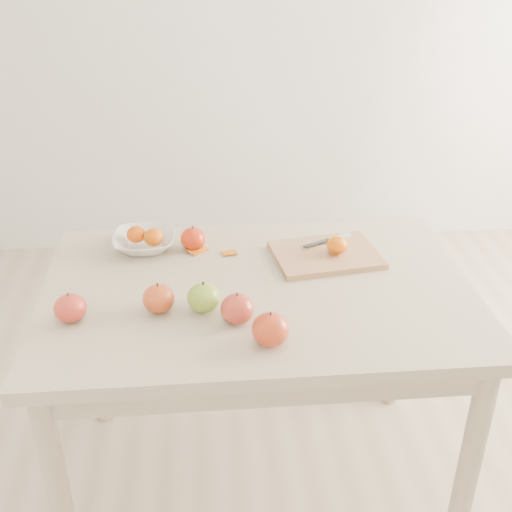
{
  "coord_description": "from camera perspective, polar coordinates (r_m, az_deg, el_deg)",
  "views": [
    {
      "loc": [
        -0.14,
        -1.52,
        1.68
      ],
      "look_at": [
        0.0,
        0.05,
        0.82
      ],
      "focal_mm": 45.0,
      "sensor_mm": 36.0,
      "label": 1
    }
  ],
  "objects": [
    {
      "name": "table",
      "position": [
        1.84,
        0.14,
        -5.35
      ],
      "size": [
        1.2,
        0.8,
        0.75
      ],
      "color": "beige",
      "rests_on": "ground"
    },
    {
      "name": "board_tangerine",
      "position": [
        1.93,
        7.21,
        0.95
      ],
      "size": [
        0.06,
        0.06,
        0.05
      ],
      "primitive_type": "ellipsoid",
      "color": "#D05B07",
      "rests_on": "cutting_board"
    },
    {
      "name": "orange_peel_b",
      "position": [
        1.96,
        -2.37,
        0.24
      ],
      "size": [
        0.05,
        0.04,
        0.01
      ],
      "primitive_type": "cube",
      "rotation": [
        -0.14,
        0.0,
        0.16
      ],
      "color": "#CE6A0E",
      "rests_on": "table"
    },
    {
      "name": "apple_red_a",
      "position": [
        1.98,
        -5.62,
        1.55
      ],
      "size": [
        0.08,
        0.08,
        0.07
      ],
      "primitive_type": "ellipsoid",
      "color": "#8D0406",
      "rests_on": "table"
    },
    {
      "name": "fruit_bowl",
      "position": [
        2.01,
        -9.88,
        1.26
      ],
      "size": [
        0.19,
        0.19,
        0.05
      ],
      "primitive_type": "imported",
      "color": "white",
      "rests_on": "table"
    },
    {
      "name": "bowl_tangerine_far",
      "position": [
        1.98,
        -9.09,
        1.69
      ],
      "size": [
        0.06,
        0.06,
        0.05
      ],
      "primitive_type": "ellipsoid",
      "color": "orange",
      "rests_on": "fruit_bowl"
    },
    {
      "name": "cutting_board",
      "position": [
        1.94,
        6.22,
        0.1
      ],
      "size": [
        0.34,
        0.27,
        0.02
      ],
      "primitive_type": "cube",
      "rotation": [
        0.0,
        0.0,
        0.15
      ],
      "color": "tan",
      "rests_on": "table"
    },
    {
      "name": "ground",
      "position": [
        2.27,
        0.12,
        -19.1
      ],
      "size": [
        3.5,
        3.5,
        0.0
      ],
      "primitive_type": "plane",
      "color": "#C6B293",
      "rests_on": "ground"
    },
    {
      "name": "apple_red_d",
      "position": [
        1.7,
        -16.19,
        -4.48
      ],
      "size": [
        0.08,
        0.08,
        0.07
      ],
      "primitive_type": "ellipsoid",
      "color": "maroon",
      "rests_on": "table"
    },
    {
      "name": "apple_green",
      "position": [
        1.67,
        -4.67,
        -3.7
      ],
      "size": [
        0.09,
        0.09,
        0.08
      ],
      "primitive_type": "ellipsoid",
      "color": "#55861A",
      "rests_on": "table"
    },
    {
      "name": "orange_peel_a",
      "position": [
        1.98,
        -5.27,
        0.48
      ],
      "size": [
        0.07,
        0.07,
        0.01
      ],
      "primitive_type": "cube",
      "rotation": [
        0.21,
        0.0,
        0.77
      ],
      "color": "#CB600E",
      "rests_on": "table"
    },
    {
      "name": "apple_red_e",
      "position": [
        1.63,
        -1.68,
        -4.71
      ],
      "size": [
        0.09,
        0.09,
        0.08
      ],
      "primitive_type": "ellipsoid",
      "color": "maroon",
      "rests_on": "table"
    },
    {
      "name": "apple_red_c",
      "position": [
        1.55,
        1.29,
        -6.53
      ],
      "size": [
        0.09,
        0.09,
        0.08
      ],
      "primitive_type": "ellipsoid",
      "color": "#A10E0A",
      "rests_on": "table"
    },
    {
      "name": "apple_red_b",
      "position": [
        1.69,
        -8.65,
        -3.75
      ],
      "size": [
        0.08,
        0.08,
        0.08
      ],
      "primitive_type": "ellipsoid",
      "color": "maroon",
      "rests_on": "table"
    },
    {
      "name": "paring_knife",
      "position": [
        2.01,
        7.18,
        1.52
      ],
      "size": [
        0.16,
        0.08,
        0.01
      ],
      "color": "silver",
      "rests_on": "cutting_board"
    },
    {
      "name": "bowl_tangerine_near",
      "position": [
        2.01,
        -10.62,
        1.9
      ],
      "size": [
        0.06,
        0.06,
        0.05
      ],
      "primitive_type": "ellipsoid",
      "color": "#D85007",
      "rests_on": "fruit_bowl"
    }
  ]
}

